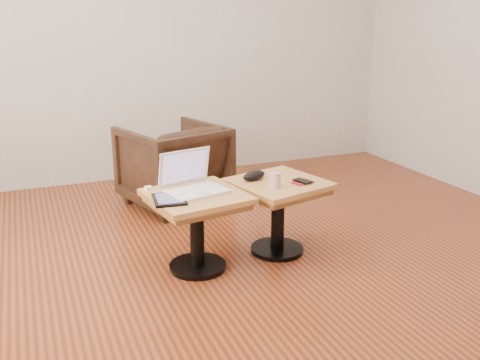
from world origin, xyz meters
name	(u,v)px	position (x,y,z in m)	size (l,w,h in m)	color
room_shell	(273,36)	(0.00, 0.00, 1.35)	(4.52, 4.52, 2.71)	#492614
side_table_left	(197,213)	(-0.37, 0.22, 0.35)	(0.59, 0.59, 0.47)	black
side_table_right	(278,199)	(0.18, 0.26, 0.35)	(0.63, 0.63, 0.47)	black
laptop	(193,184)	(-0.37, 0.27, 0.52)	(0.38, 0.35, 0.23)	white
tablet	(169,199)	(-0.54, 0.16, 0.48)	(0.20, 0.24, 0.02)	black
charging_adapter	(148,188)	(-0.60, 0.39, 0.48)	(0.04, 0.04, 0.02)	white
glasses_case	(254,176)	(0.05, 0.34, 0.50)	(0.18, 0.08, 0.06)	black
striped_cup	(275,180)	(0.11, 0.16, 0.52)	(0.07, 0.07, 0.09)	#C84770
earbuds_tangle	(276,177)	(0.20, 0.33, 0.48)	(0.07, 0.05, 0.01)	white
phone_on_sleeve	(303,182)	(0.30, 0.18, 0.48)	(0.15, 0.13, 0.02)	maroon
armchair	(173,165)	(-0.18, 1.38, 0.33)	(0.70, 0.72, 0.65)	black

